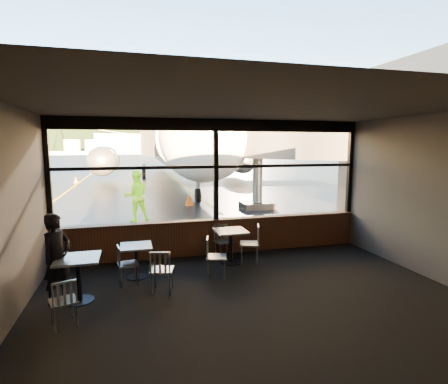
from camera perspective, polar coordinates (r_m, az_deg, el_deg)
name	(u,v)px	position (r m, az deg, el deg)	size (l,w,h in m)	color
ground_plane	(136,154)	(128.75, -14.18, 6.05)	(520.00, 520.00, 0.00)	black
carpet_floor	(255,301)	(6.71, 5.10, -17.34)	(8.00, 6.00, 0.01)	black
ceiling	(258,106)	(6.13, 5.49, 13.79)	(8.00, 6.00, 0.04)	#38332D
wall_left	(0,220)	(6.10, -32.74, -3.86)	(0.04, 6.00, 3.50)	#4E463E
wall_right	(439,199)	(8.44, 31.69, -0.94)	(0.04, 6.00, 3.50)	#4E463E
wall_back	(367,262)	(3.61, 22.36, -10.46)	(8.00, 0.04, 3.50)	#4E463E
window_sill	(216,237)	(9.27, -1.30, -7.34)	(8.00, 0.28, 0.90)	#4D2817
window_header	(216,125)	(8.98, -1.36, 10.86)	(8.00, 0.18, 0.30)	black
mullion_left	(48,174)	(8.92, -26.85, 2.68)	(0.12, 0.12, 2.60)	black
mullion_centre	(216,171)	(8.98, -1.34, 3.52)	(0.12, 0.12, 2.60)	black
mullion_right	(350,168)	(10.63, 19.86, 3.69)	(0.12, 0.12, 2.60)	black
window_transom	(216,167)	(8.98, -1.34, 4.15)	(8.00, 0.10, 0.08)	black
airliner	(172,109)	(30.76, -8.49, 13.22)	(32.28, 38.74, 11.84)	white
jet_bridge	(266,157)	(15.32, 6.93, 5.68)	(8.81, 10.76, 4.70)	#2D2D30
cafe_table_near	(231,247)	(8.55, 1.09, -8.92)	(0.74, 0.74, 0.82)	gray
cafe_table_mid	(136,262)	(7.88, -14.10, -10.96)	(0.66, 0.66, 0.72)	#9D9890
cafe_table_left	(79,280)	(7.04, -22.61, -13.09)	(0.76, 0.76, 0.83)	#A8A29A
chair_near_e	(249,244)	(8.53, 4.18, -8.49)	(0.52, 0.52, 0.96)	beige
chair_near_w	(216,257)	(7.65, -1.25, -10.64)	(0.49, 0.49, 0.89)	#BBB6A9
chair_near_n	(224,242)	(8.93, -0.05, -8.13)	(0.46, 0.46, 0.84)	#AAA69A
chair_mid_s	(162,270)	(7.02, -10.09, -12.50)	(0.48, 0.48, 0.87)	#B9B3A7
chair_mid_w	(128,265)	(7.57, -15.40, -11.36)	(0.45, 0.45, 0.83)	#B0AB9F
chair_left_s	(63,302)	(6.26, -24.75, -15.99)	(0.44, 0.44, 0.81)	#B6B2A5
passenger	(57,259)	(7.04, -25.62, -9.77)	(0.60, 0.39, 1.65)	black
ground_crew	(136,196)	(13.53, -14.16, -0.64)	(0.93, 0.73, 1.92)	#BFF219
cone_nose	(189,199)	(16.79, -5.72, -1.22)	(0.41, 0.41, 0.57)	#E35207
cone_wing	(76,180)	(28.98, -23.02, 1.82)	(0.36, 0.36, 0.49)	orange
terminal_annex	(446,142)	(16.51, 32.47, 6.96)	(5.00, 7.00, 6.00)	gray
hangar_mid	(133,142)	(193.73, -14.56, 7.94)	(38.00, 15.00, 10.00)	silver
hangar_right	(245,140)	(196.80, 3.39, 8.44)	(50.00, 20.00, 12.00)	silver
fuel_tank_a	(72,146)	(192.73, -23.55, 6.96)	(8.00, 8.00, 6.00)	silver
fuel_tank_b	(93,146)	(191.54, -20.57, 7.11)	(8.00, 8.00, 6.00)	silver
fuel_tank_c	(114,146)	(190.87, -17.56, 7.24)	(8.00, 8.00, 6.00)	silver
treeline	(133,141)	(218.74, -14.64, 8.12)	(360.00, 3.00, 12.00)	black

